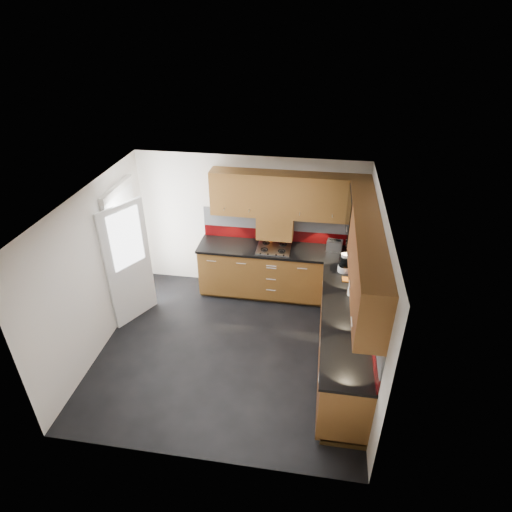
% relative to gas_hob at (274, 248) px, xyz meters
% --- Properties ---
extents(room, '(4.00, 3.80, 2.64)m').
position_rel_gas_hob_xyz_m(room, '(-0.45, -1.47, 0.54)').
color(room, black).
extents(base_cabinets, '(2.70, 3.20, 0.95)m').
position_rel_gas_hob_xyz_m(base_cabinets, '(0.62, -0.75, -0.52)').
color(base_cabinets, brown).
rests_on(base_cabinets, room).
extents(countertop, '(2.72, 3.22, 0.04)m').
position_rel_gas_hob_xyz_m(countertop, '(0.60, -0.77, -0.03)').
color(countertop, black).
rests_on(countertop, base_cabinets).
extents(backsplash, '(2.70, 3.20, 0.54)m').
position_rel_gas_hob_xyz_m(backsplash, '(0.83, -0.54, 0.26)').
color(backsplash, maroon).
rests_on(backsplash, countertop).
extents(upper_cabinets, '(2.50, 3.20, 0.72)m').
position_rel_gas_hob_xyz_m(upper_cabinets, '(0.78, -0.69, 0.88)').
color(upper_cabinets, brown).
rests_on(upper_cabinets, room).
extents(extractor_hood, '(0.60, 0.33, 0.40)m').
position_rel_gas_hob_xyz_m(extractor_hood, '(0.00, 0.17, 0.33)').
color(extractor_hood, brown).
rests_on(extractor_hood, room).
extents(glass_cabinet, '(0.32, 0.80, 0.66)m').
position_rel_gas_hob_xyz_m(glass_cabinet, '(1.26, -0.40, 0.91)').
color(glass_cabinet, black).
rests_on(glass_cabinet, room).
extents(back_door, '(0.42, 1.19, 2.04)m').
position_rel_gas_hob_xyz_m(back_door, '(-2.23, -0.72, 0.08)').
color(back_door, white).
rests_on(back_door, room).
extents(gas_hob, '(0.55, 0.49, 0.04)m').
position_rel_gas_hob_xyz_m(gas_hob, '(0.00, 0.00, 0.00)').
color(gas_hob, silver).
rests_on(gas_hob, countertop).
extents(utensil_pot, '(0.11, 0.11, 0.38)m').
position_rel_gas_hob_xyz_m(utensil_pot, '(-0.09, 0.22, 0.07)').
color(utensil_pot, '#E55815').
rests_on(utensil_pot, countertop).
extents(toaster, '(0.27, 0.19, 0.18)m').
position_rel_gas_hob_xyz_m(toaster, '(0.99, 0.13, 0.07)').
color(toaster, silver).
rests_on(toaster, countertop).
extents(food_processor, '(0.18, 0.18, 0.30)m').
position_rel_gas_hob_xyz_m(food_processor, '(1.13, -0.51, 0.12)').
color(food_processor, white).
rests_on(food_processor, countertop).
extents(paper_towel, '(0.13, 0.13, 0.24)m').
position_rel_gas_hob_xyz_m(paper_towel, '(1.23, -1.11, 0.11)').
color(paper_towel, white).
rests_on(paper_towel, countertop).
extents(orange_cloth, '(0.15, 0.13, 0.02)m').
position_rel_gas_hob_xyz_m(orange_cloth, '(1.18, -0.74, -0.01)').
color(orange_cloth, orange).
rests_on(orange_cloth, countertop).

